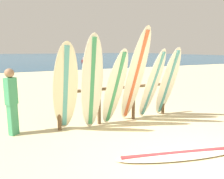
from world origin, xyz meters
TOP-DOWN VIEW (x-y plane):
  - ground_plane at (0.00, 0.00)m, footprint 120.00×120.00m
  - ocean_water at (0.00, 58.00)m, footprint 120.00×80.00m
  - surfboard_rack at (-0.16, 2.80)m, footprint 3.23×0.09m
  - surfboard_leaning_far_left at (-1.63, 2.48)m, footprint 0.66×1.03m
  - surfboard_leaning_left at (-1.00, 2.46)m, footprint 0.57×0.63m
  - surfboard_leaning_center_left at (-0.43, 2.40)m, footprint 0.62×0.93m
  - surfboard_leaning_center at (0.13, 2.38)m, footprint 0.50×1.20m
  - surfboard_leaning_center_right at (0.76, 2.50)m, footprint 0.62×0.93m
  - surfboard_leaning_right at (1.31, 2.51)m, footprint 0.53×0.89m
  - surfboard_lying_on_sand at (-0.09, 0.48)m, footprint 2.40×1.10m
  - beachgoer_standing at (-2.74, 2.97)m, footprint 0.29×0.27m
  - small_boat_offshore at (8.55, 30.19)m, footprint 1.51×2.16m

SIDE VIEW (x-z plane):
  - ground_plane at x=0.00m, z-range 0.00..0.00m
  - ocean_water at x=0.00m, z-range 0.00..0.01m
  - surfboard_lying_on_sand at x=-0.09m, z-range -0.01..0.08m
  - small_boat_offshore at x=8.55m, z-range -0.10..0.61m
  - surfboard_rack at x=-0.16m, z-range 0.14..1.22m
  - beachgoer_standing at x=-2.74m, z-range 0.08..1.60m
  - surfboard_leaning_center_right at x=0.76m, z-range 0.00..1.97m
  - surfboard_leaning_center_left at x=-0.43m, z-range 0.00..1.97m
  - surfboard_leaning_right at x=1.31m, z-range 0.00..2.01m
  - surfboard_leaning_far_left at x=-1.63m, z-range 0.00..2.12m
  - surfboard_leaning_left at x=-1.00m, z-range 0.00..2.31m
  - surfboard_leaning_center at x=0.13m, z-range 0.00..2.48m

